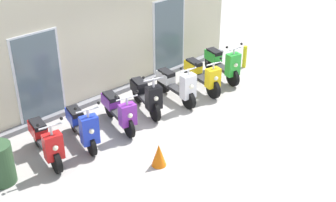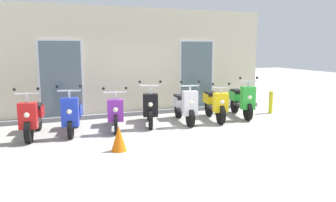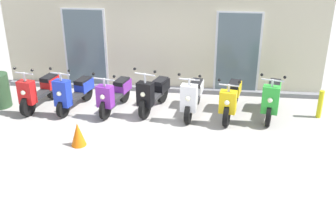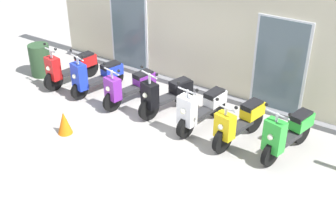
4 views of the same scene
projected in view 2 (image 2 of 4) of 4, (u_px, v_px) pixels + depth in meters
The scene contains 11 objects.
ground_plane at pixel (164, 135), 7.99m from camera, with size 40.00×40.00×0.00m, color #A8A39E.
storefront_facade at pixel (132, 64), 10.22m from camera, with size 8.95×0.50×3.27m.
scooter_red at pixel (33, 117), 7.79m from camera, with size 0.64×1.65×1.23m.
scooter_blue at pixel (73, 114), 8.10m from camera, with size 0.71×1.55×1.25m.
scooter_purple at pixel (115, 111), 8.52m from camera, with size 0.70×1.59×1.15m.
scooter_black at pixel (150, 107), 8.98m from camera, with size 0.76×1.56×1.26m.
scooter_white at pixel (184, 106), 9.25m from camera, with size 0.59×1.63×1.22m.
scooter_yellow at pixel (215, 104), 9.54m from camera, with size 0.64×1.61×1.14m.
scooter_green at pixel (242, 100), 9.99m from camera, with size 0.70×1.60×1.26m.
traffic_cone at pixel (119, 138), 6.73m from camera, with size 0.32×0.32×0.52m, color orange.
curb_bollard at pixel (271, 102), 10.54m from camera, with size 0.12×0.12×0.70m, color yellow.
Camera 2 is at (-2.78, -7.24, 2.11)m, focal length 35.42 mm.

